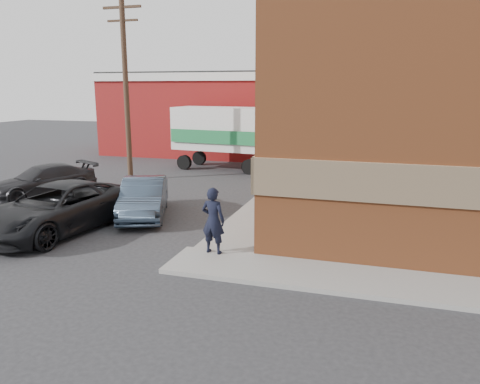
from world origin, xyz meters
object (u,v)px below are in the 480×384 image
Objects in this scene: box_truck at (234,134)px; utility_pole at (126,84)px; man at (213,220)px; suv_b at (43,181)px; warehouse at (227,113)px; suv_a at (57,208)px; sedan at (144,198)px.

utility_pole is at bearing -128.79° from box_truck.
man is 0.41× the size of suv_b.
suv_b is (-3.20, -15.41, -2.15)m from warehouse.
utility_pole is 1.60× the size of suv_a.
warehouse is at bearing 104.87° from suv_b.
warehouse is at bearing 100.68° from suv_a.
suv_a is at bearing -92.60° from box_truck.
utility_pole is at bearing 101.34° from sedan.
utility_pole is 8.36m from sedan.
warehouse is 11.27m from utility_pole.
man is at bearing -68.48° from box_truck.
utility_pole is 9.65m from suv_a.
man is at bearing -72.45° from warehouse.
suv_a is at bearing -87.80° from warehouse.
suv_a is 12.91m from box_truck.
sedan is 6.01m from suv_b.
suv_b is 0.62× the size of box_truck.
suv_a is (-5.66, 0.75, -0.27)m from man.
man is 10.76m from suv_b.
warehouse is at bearing -66.30° from man.
warehouse is 17.41m from sedan.
utility_pole is 2.12× the size of sedan.
suv_b is at bearing 142.48° from suv_a.
box_truck is at bearing -68.38° from man.
utility_pole is 1.23× the size of box_truck.
man is at bearing -61.91° from sedan.
man is (6.41, -20.25, -1.77)m from warehouse.
box_truck is at bearing 82.28° from suv_b.
man reaches higher than suv_b.
utility_pole is at bearing -97.77° from warehouse.
suv_b is at bearing -111.08° from utility_pole.
suv_a is at bearing -1.41° from man.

